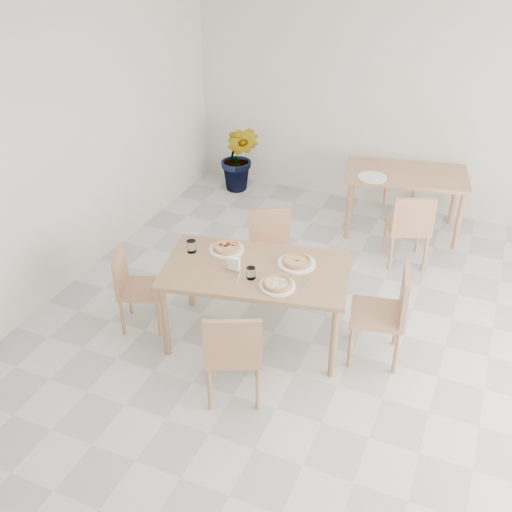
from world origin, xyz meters
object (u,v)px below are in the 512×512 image
at_px(chair_north, 271,245).
at_px(chair_west, 133,284).
at_px(potted_plant, 240,158).
at_px(napkin_holder, 234,264).
at_px(plate_pepperoni, 227,249).
at_px(plate_mushroom, 277,286).
at_px(pizza_pepperoni, 227,247).
at_px(chair_east, 388,309).
at_px(chair_back_s, 410,225).
at_px(main_table, 256,276).
at_px(plate_margherita, 297,263).
at_px(chair_south, 233,350).
at_px(chair_back_n, 400,167).
at_px(pizza_mushroom, 277,284).
at_px(tumbler_b, 251,273).
at_px(plate_empty, 372,177).
at_px(second_table, 406,180).
at_px(tumbler_a, 191,246).
at_px(pizza_margherita, 297,261).

height_order(chair_north, chair_west, chair_north).
bearing_deg(potted_plant, napkin_holder, -66.28).
bearing_deg(plate_pepperoni, plate_mushroom, -29.83).
relative_size(plate_mushroom, pizza_pepperoni, 1.04).
relative_size(chair_north, chair_east, 0.94).
bearing_deg(chair_back_s, chair_east, 72.26).
bearing_deg(plate_pepperoni, main_table, -25.59).
height_order(chair_east, plate_margherita, chair_east).
bearing_deg(plate_margherita, main_table, -146.63).
xyz_separation_m(chair_south, chair_back_n, (0.44, 4.12, -0.03)).
distance_m(chair_north, pizza_mushroom, 1.16).
bearing_deg(chair_back_n, chair_north, -123.32).
height_order(plate_pepperoni, pizza_mushroom, pizza_mushroom).
bearing_deg(pizza_mushroom, chair_south, -101.15).
height_order(main_table, plate_margherita, plate_margherita).
bearing_deg(tumbler_b, chair_north, 102.33).
height_order(pizza_mushroom, tumbler_b, tumbler_b).
distance_m(chair_south, chair_north, 1.66).
bearing_deg(pizza_pepperoni, plate_pepperoni, 0.00).
xyz_separation_m(chair_east, potted_plant, (-2.57, 2.64, -0.05)).
height_order(chair_west, potted_plant, potted_plant).
relative_size(pizza_mushroom, plate_empty, 1.00).
bearing_deg(plate_pepperoni, chair_back_s, 49.55).
bearing_deg(second_table, plate_mushroom, -112.38).
bearing_deg(chair_back_s, potted_plant, -45.24).
bearing_deg(plate_empty, chair_west, -122.20).
relative_size(plate_mushroom, plate_empty, 0.93).
bearing_deg(chair_north, pizza_mushroom, -94.06).
height_order(main_table, tumbler_b, tumbler_b).
bearing_deg(second_table, tumbler_b, -117.49).
xyz_separation_m(pizza_mushroom, tumbler_a, (-0.91, 0.22, 0.02)).
distance_m(chair_south, pizza_mushroom, 0.67).
distance_m(plate_margherita, chair_back_s, 1.75).
bearing_deg(pizza_mushroom, plate_empty, 85.41).
distance_m(pizza_margherita, potted_plant, 3.17).
bearing_deg(plate_pepperoni, plate_empty, 68.22).
bearing_deg(main_table, second_table, 60.64).
distance_m(plate_mushroom, pizza_margherita, 0.39).
distance_m(chair_east, napkin_holder, 1.35).
height_order(main_table, second_table, same).
bearing_deg(second_table, chair_back_n, 92.91).
xyz_separation_m(chair_west, potted_plant, (-0.34, 3.08, 0.01)).
relative_size(chair_north, napkin_holder, 6.70).
height_order(chair_back_n, potted_plant, potted_plant).
distance_m(tumbler_a, tumbler_b, 0.68).
relative_size(plate_mushroom, chair_back_n, 0.36).
relative_size(chair_east, pizza_pepperoni, 3.12).
distance_m(tumbler_b, chair_back_n, 3.54).
relative_size(main_table, tumbler_a, 15.59).
xyz_separation_m(plate_margherita, plate_empty, (0.17, 2.04, 0.00)).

